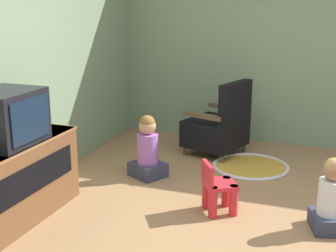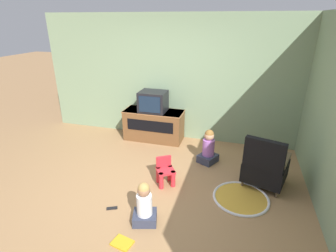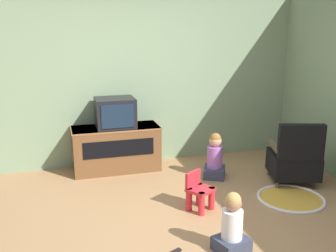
{
  "view_description": "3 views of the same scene",
  "coord_description": "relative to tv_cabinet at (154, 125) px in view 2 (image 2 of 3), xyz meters",
  "views": [
    {
      "loc": [
        -3.3,
        -0.54,
        1.76
      ],
      "look_at": [
        0.19,
        0.76,
        0.74
      ],
      "focal_mm": 50.0,
      "sensor_mm": 36.0,
      "label": 1
    },
    {
      "loc": [
        1.31,
        -3.07,
        2.47
      ],
      "look_at": [
        0.19,
        0.83,
        0.8
      ],
      "focal_mm": 28.0,
      "sensor_mm": 36.0,
      "label": 2
    },
    {
      "loc": [
        -1.22,
        -3.59,
        2.09
      ],
      "look_at": [
        0.05,
        0.83,
        0.9
      ],
      "focal_mm": 42.0,
      "sensor_mm": 36.0,
      "label": 3
    }
  ],
  "objects": [
    {
      "name": "ground_plane",
      "position": [
        0.43,
        -1.89,
        -0.34
      ],
      "size": [
        30.0,
        30.0,
        0.0
      ],
      "primitive_type": "plane",
      "color": "#9E754C"
    },
    {
      "name": "wall_back",
      "position": [
        0.23,
        0.34,
        0.95
      ],
      "size": [
        5.59,
        0.12,
        2.59
      ],
      "color": "gray",
      "rests_on": "ground_plane"
    },
    {
      "name": "tv_cabinet",
      "position": [
        0.0,
        0.0,
        0.0
      ],
      "size": [
        1.27,
        0.53,
        0.66
      ],
      "color": "brown",
      "rests_on": "ground_plane"
    },
    {
      "name": "television",
      "position": [
        0.0,
        -0.02,
        0.53
      ],
      "size": [
        0.55,
        0.46,
        0.42
      ],
      "color": "black",
      "rests_on": "tv_cabinet"
    },
    {
      "name": "black_armchair",
      "position": [
        2.22,
        -1.17,
        -0.01
      ],
      "size": [
        0.76,
        0.75,
        0.88
      ],
      "rotation": [
        0.0,
        0.0,
        2.84
      ],
      "color": "brown",
      "rests_on": "ground_plane"
    },
    {
      "name": "yellow_kid_chair",
      "position": [
        0.72,
        -1.55,
        -0.14
      ],
      "size": [
        0.36,
        0.36,
        0.44
      ],
      "rotation": [
        0.0,
        0.0,
        0.56
      ],
      "color": "red",
      "rests_on": "ground_plane"
    },
    {
      "name": "play_mat",
      "position": [
        1.9,
        -1.61,
        -0.33
      ],
      "size": [
        0.82,
        0.82,
        0.04
      ],
      "color": "gold",
      "rests_on": "ground_plane"
    },
    {
      "name": "child_watching_left",
      "position": [
        0.71,
        -2.45,
        -0.08
      ],
      "size": [
        0.37,
        0.34,
        0.6
      ],
      "rotation": [
        0.0,
        0.0,
        0.28
      ],
      "color": "#33384C",
      "rests_on": "ground_plane"
    },
    {
      "name": "child_watching_center",
      "position": [
        1.28,
        -0.67,
        -0.06
      ],
      "size": [
        0.4,
        0.42,
        0.64
      ],
      "rotation": [
        0.0,
        0.0,
        1.1
      ],
      "color": "#33384C",
      "rests_on": "ground_plane"
    },
    {
      "name": "book",
      "position": [
        0.58,
        -2.87,
        -0.33
      ],
      "size": [
        0.27,
        0.23,
        0.02
      ],
      "rotation": [
        0.0,
        0.0,
        2.93
      ],
      "color": "gold",
      "rests_on": "ground_plane"
    },
    {
      "name": "remote_control",
      "position": [
        0.18,
        -2.35,
        -0.33
      ],
      "size": [
        0.15,
        0.1,
        0.02
      ],
      "rotation": [
        0.0,
        0.0,
        0.45
      ],
      "color": "black",
      "rests_on": "ground_plane"
    }
  ]
}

